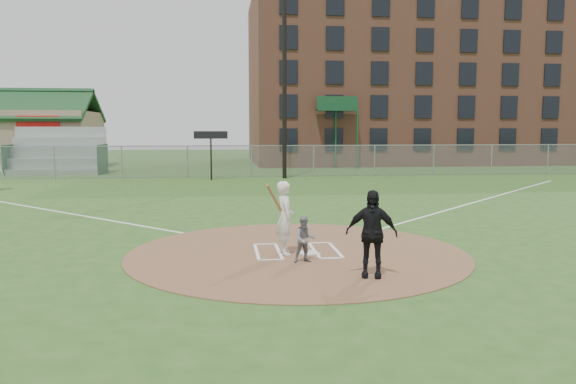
{
  "coord_description": "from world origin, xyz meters",
  "views": [
    {
      "loc": [
        -1.82,
        -13.56,
        3.07
      ],
      "look_at": [
        0.0,
        2.0,
        1.3
      ],
      "focal_mm": 35.0,
      "sensor_mm": 36.0,
      "label": 1
    }
  ],
  "objects": [
    {
      "name": "ground",
      "position": [
        0.0,
        0.0,
        0.0
      ],
      "size": [
        140.0,
        140.0,
        0.0
      ],
      "primitive_type": "plane",
      "color": "#2B521C",
      "rests_on": "ground"
    },
    {
      "name": "foul_line_third",
      "position": [
        -9.0,
        9.0,
        0.01
      ],
      "size": [
        17.04,
        17.04,
        0.01
      ],
      "primitive_type": "cube",
      "rotation": [
        0.0,
        0.0,
        0.79
      ],
      "color": "white",
      "rests_on": "ground"
    },
    {
      "name": "batter_at_plate",
      "position": [
        -0.33,
        -0.15,
        0.92
      ],
      "size": [
        0.76,
        0.99,
        1.79
      ],
      "color": "white",
      "rests_on": "dirt_circle"
    },
    {
      "name": "foul_line_first",
      "position": [
        9.0,
        9.0,
        0.01
      ],
      "size": [
        17.04,
        17.04,
        0.01
      ],
      "primitive_type": "cube",
      "rotation": [
        0.0,
        0.0,
        -0.79
      ],
      "color": "white",
      "rests_on": "ground"
    },
    {
      "name": "umpire",
      "position": [
        1.21,
        -2.47,
        0.93
      ],
      "size": [
        1.15,
        0.74,
        1.81
      ],
      "primitive_type": "imported",
      "rotation": [
        0.0,
        0.0,
        -0.3
      ],
      "color": "black",
      "rests_on": "dirt_circle"
    },
    {
      "name": "brick_warehouse",
      "position": [
        16.0,
        37.96,
        7.5
      ],
      "size": [
        30.0,
        17.17,
        15.0
      ],
      "color": "brown",
      "rests_on": "ground"
    },
    {
      "name": "clubhouse",
      "position": [
        -18.0,
        32.99,
        2.39
      ],
      "size": [
        12.2,
        8.71,
        6.23
      ],
      "color": "gray",
      "rests_on": "ground"
    },
    {
      "name": "scoreboard_sign",
      "position": [
        -2.5,
        20.2,
        2.39
      ],
      "size": [
        2.0,
        0.1,
        2.93
      ],
      "color": "black",
      "rests_on": "ground"
    },
    {
      "name": "batters_boxes",
      "position": [
        0.0,
        0.15,
        0.03
      ],
      "size": [
        2.08,
        1.88,
        0.01
      ],
      "color": "white",
      "rests_on": "dirt_circle"
    },
    {
      "name": "outfield_fence",
      "position": [
        0.0,
        22.0,
        1.02
      ],
      "size": [
        56.08,
        0.08,
        2.03
      ],
      "color": "slate",
      "rests_on": "ground"
    },
    {
      "name": "light_pole",
      "position": [
        2.0,
        21.0,
        6.61
      ],
      "size": [
        1.2,
        0.3,
        12.22
      ],
      "color": "black",
      "rests_on": "ground"
    },
    {
      "name": "dirt_circle",
      "position": [
        0.0,
        0.0,
        0.01
      ],
      "size": [
        8.4,
        8.4,
        0.02
      ],
      "primitive_type": "cylinder",
      "color": "brown",
      "rests_on": "ground"
    },
    {
      "name": "home_plate",
      "position": [
        0.25,
        -0.2,
        0.04
      ],
      "size": [
        0.59,
        0.59,
        0.03
      ],
      "primitive_type": "cube",
      "rotation": [
        0.0,
        0.0,
        0.32
      ],
      "color": "silver",
      "rests_on": "dirt_circle"
    },
    {
      "name": "bleachers",
      "position": [
        -13.0,
        26.2,
        1.59
      ],
      "size": [
        6.08,
        3.2,
        3.2
      ],
      "color": "#B7BABF",
      "rests_on": "ground"
    },
    {
      "name": "catcher",
      "position": [
        0.03,
        -1.05,
        0.55
      ],
      "size": [
        0.57,
        0.47,
        1.06
      ],
      "primitive_type": "imported",
      "rotation": [
        0.0,
        0.0,
        0.14
      ],
      "color": "slate",
      "rests_on": "dirt_circle"
    }
  ]
}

